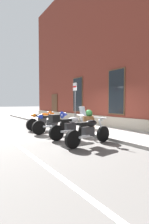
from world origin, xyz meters
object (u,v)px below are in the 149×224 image
motorcycle_blue_sport (54,121)px  barrel_planter (89,121)px  motorcycle_silver_touring (69,126)px  motorcycle_black_naked (90,131)px  motorcycle_orange_sport (44,119)px  parking_sign (75,98)px

motorcycle_blue_sport → barrel_planter: barrel_planter is taller
motorcycle_silver_touring → motorcycle_black_naked: bearing=4.2°
motorcycle_orange_sport → parking_sign: bearing=69.4°
motorcycle_orange_sport → parking_sign: (0.62, 1.65, 1.19)m
motorcycle_silver_touring → motorcycle_orange_sport: bearing=176.4°
motorcycle_silver_touring → barrel_planter: size_ratio=2.02×
motorcycle_orange_sport → motorcycle_blue_sport: 1.40m
barrel_planter → motorcycle_black_naked: bearing=-36.7°
motorcycle_blue_sport → motorcycle_silver_touring: 1.63m
motorcycle_blue_sport → motorcycle_orange_sport: bearing=177.6°
parking_sign → barrel_planter: 1.68m
motorcycle_black_naked → motorcycle_blue_sport: bearing=179.2°
motorcycle_silver_touring → barrel_planter: 2.32m
motorcycle_blue_sport → motorcycle_black_naked: (2.88, -0.04, -0.10)m
motorcycle_black_naked → parking_sign: 4.26m
motorcycle_orange_sport → motorcycle_silver_touring: motorcycle_silver_touring is taller
motorcycle_orange_sport → parking_sign: parking_sign is taller
motorcycle_black_naked → barrel_planter: size_ratio=2.08×
motorcycle_blue_sport → parking_sign: parking_sign is taller
motorcycle_orange_sport → motorcycle_silver_touring: bearing=-3.6°
motorcycle_orange_sport → motorcycle_blue_sport: motorcycle_blue_sport is taller
motorcycle_blue_sport → motorcycle_silver_touring: motorcycle_silver_touring is taller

